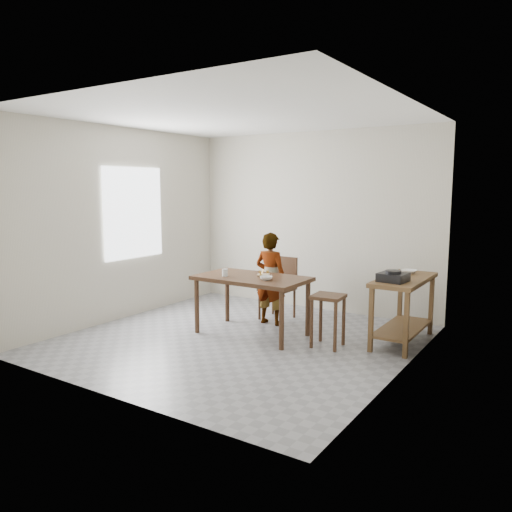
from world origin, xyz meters
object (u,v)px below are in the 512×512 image
Objects in this scene: dining_chair at (277,288)px; child at (271,279)px; prep_counter at (403,310)px; stool at (328,321)px; dining_table at (252,305)px.

child is at bearing -75.97° from dining_chair.
prep_counter is 0.95× the size of child.
child reaches higher than prep_counter.
prep_counter is 1.37× the size of dining_chair.
child is 1.22m from stool.
prep_counter is at bearing 41.93° from stool.
dining_table is at bearing -157.85° from prep_counter.
child is at bearing 156.22° from stool.
prep_counter is at bearing -175.05° from child.
child reaches higher than dining_table.
prep_counter is 1.84m from dining_chair.
dining_chair is at bearing -77.07° from child.
child is 0.35m from dining_chair.
prep_counter is at bearing 22.15° from dining_table.
dining_table reaches higher than stool.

